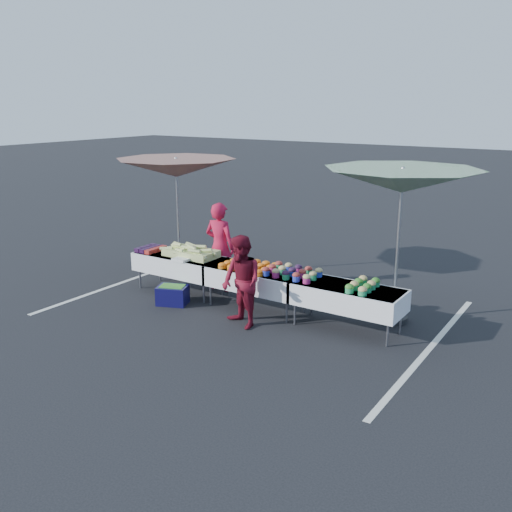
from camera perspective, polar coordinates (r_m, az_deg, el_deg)
The scene contains 17 objects.
ground at distance 10.51m, azimuth -0.00°, elevation -5.27°, with size 80.00×80.00×0.00m, color black.
stripe_left at distance 12.46m, azimuth -12.42°, elevation -2.31°, with size 0.10×5.00×0.00m, color silver.
stripe_right at distance 9.28m, azimuth 16.97°, elevation -8.82°, with size 0.10×5.00×0.00m, color silver.
table_left at distance 11.36m, azimuth -7.62°, elevation -0.72°, with size 1.86×0.81×0.75m.
table_center at distance 10.32m, azimuth -0.00°, elevation -2.23°, with size 1.86×0.81×0.75m.
table_right at distance 9.50m, azimuth 9.14°, elevation -3.99°, with size 1.86×0.81×0.75m.
berry_punnets at distance 11.73m, azimuth -10.48°, elevation 0.71°, with size 0.40×0.54×0.08m.
corn_pile at distance 11.17m, azimuth -6.51°, elevation 0.40°, with size 1.16×0.57×0.26m.
plastic_bags at distance 10.90m, azimuth -7.48°, elevation -0.35°, with size 0.30×0.25×0.05m, color white.
carrot_bowls at distance 10.33m, azimuth -0.73°, elevation -0.96°, with size 0.95×0.69×0.11m.
potato_cups at distance 9.87m, azimuth 3.65°, elevation -1.57°, with size 0.94×0.58×0.16m.
bean_baskets at distance 9.32m, azimuth 10.63°, elevation -2.89°, with size 0.36×0.68×0.15m.
vendor at distance 11.34m, azimuth -3.63°, elevation 0.95°, with size 0.65×0.42×1.77m, color #BE1538.
customer at distance 9.46m, azimuth -1.47°, elevation -2.62°, with size 0.76×0.59×1.56m, color maroon.
umbrella_left at distance 12.07m, azimuth -7.98°, elevation 8.64°, with size 3.09×3.09×2.57m.
umbrella_right at distance 9.63m, azimuth 14.41°, elevation 7.19°, with size 3.06×3.06×2.66m.
storage_bin at distance 10.79m, azimuth -8.34°, elevation -3.84°, with size 0.65×0.57×0.36m.
Camera 1 is at (5.39, -8.23, 3.68)m, focal length 40.00 mm.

